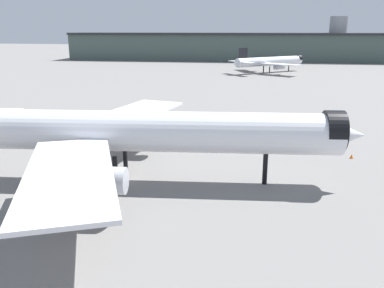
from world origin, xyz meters
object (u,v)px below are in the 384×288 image
(airliner_far_taxiway, at_px, (270,61))
(traffic_cone_near_nose, at_px, (352,156))
(traffic_cone_wingtip, at_px, (333,145))
(airliner_near_gate, at_px, (135,132))

(airliner_far_taxiway, bearing_deg, traffic_cone_near_nose, -125.93)
(traffic_cone_wingtip, bearing_deg, airliner_far_taxiway, 96.76)
(airliner_near_gate, xyz_separation_m, airliner_far_taxiway, (13.10, 141.85, -1.59))
(traffic_cone_wingtip, bearing_deg, traffic_cone_near_nose, -71.23)
(airliner_near_gate, xyz_separation_m, traffic_cone_near_nose, (29.33, 16.02, -6.29))
(airliner_far_taxiway, height_order, traffic_cone_near_nose, airliner_far_taxiway)
(airliner_near_gate, bearing_deg, traffic_cone_near_nose, 20.44)
(airliner_near_gate, relative_size, traffic_cone_near_nose, 84.56)
(traffic_cone_near_nose, bearing_deg, traffic_cone_wingtip, 108.77)
(airliner_far_taxiway, height_order, traffic_cone_wingtip, airliner_far_taxiway)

